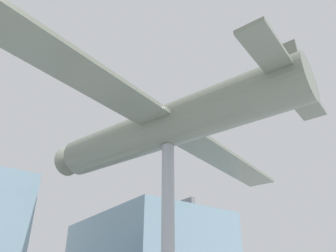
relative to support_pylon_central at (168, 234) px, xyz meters
The scene contains 2 objects.
support_pylon_central is the anchor object (origin of this frame).
suspended_airplane 4.86m from the support_pylon_central, 106.87° to the left, with size 21.36×14.52×2.81m.
Camera 1 is at (-7.93, -10.96, 1.61)m, focal length 35.00 mm.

